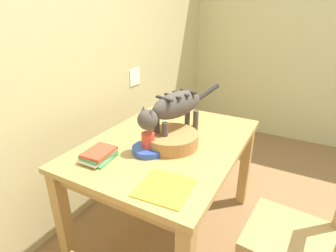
{
  "coord_description": "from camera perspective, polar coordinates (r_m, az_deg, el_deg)",
  "views": [
    {
      "loc": [
        -1.23,
        0.25,
        1.48
      ],
      "look_at": [
        0.1,
        0.97,
        0.83
      ],
      "focal_mm": 28.35,
      "sensor_mm": 36.0,
      "label": 1
    }
  ],
  "objects": [
    {
      "name": "wicker_basket",
      "position": [
        1.61,
        0.65,
        -2.82
      ],
      "size": [
        0.33,
        0.33,
        0.08
      ],
      "color": "#AD753C",
      "rests_on": "dining_table"
    },
    {
      "name": "cat",
      "position": [
        1.6,
        1.26,
        3.89
      ],
      "size": [
        0.69,
        0.26,
        0.32
      ],
      "rotation": [
        0.0,
        0.0,
        1.29
      ],
      "color": "#4C443B",
      "rests_on": "dining_table"
    },
    {
      "name": "wooden_chair_near",
      "position": [
        1.58,
        26.39,
        -20.53
      ],
      "size": [
        0.45,
        0.45,
        0.92
      ],
      "rotation": [
        0.0,
        0.0,
        -0.08
      ],
      "color": "tan",
      "rests_on": "ground_plane"
    },
    {
      "name": "saucer_bowl",
      "position": [
        1.55,
        -4.2,
        -5.04
      ],
      "size": [
        0.19,
        0.19,
        0.03
      ],
      "primitive_type": "cylinder",
      "color": "#2C4DB5",
      "rests_on": "dining_table"
    },
    {
      "name": "magazine",
      "position": [
        1.27,
        -0.66,
        -13.08
      ],
      "size": [
        0.26,
        0.26,
        0.01
      ],
      "primitive_type": "cube",
      "rotation": [
        0.0,
        0.0,
        0.07
      ],
      "color": "gold",
      "rests_on": "dining_table"
    },
    {
      "name": "dining_table",
      "position": [
        1.74,
        0.0,
        -5.74
      ],
      "size": [
        1.23,
        0.89,
        0.73
      ],
      "color": "tan",
      "rests_on": "ground_plane"
    },
    {
      "name": "coffee_mug",
      "position": [
        1.53,
        -4.19,
        -2.96
      ],
      "size": [
        0.12,
        0.08,
        0.09
      ],
      "color": "red",
      "rests_on": "saucer_bowl"
    },
    {
      "name": "book_stack",
      "position": [
        1.52,
        -14.66,
        -6.07
      ],
      "size": [
        0.19,
        0.15,
        0.06
      ],
      "color": "#499952",
      "rests_on": "dining_table"
    },
    {
      "name": "wall_rear",
      "position": [
        1.93,
        -21.99,
        14.79
      ],
      "size": [
        4.97,
        0.11,
        2.5
      ],
      "color": "#D1C483",
      "rests_on": "ground_plane"
    }
  ]
}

